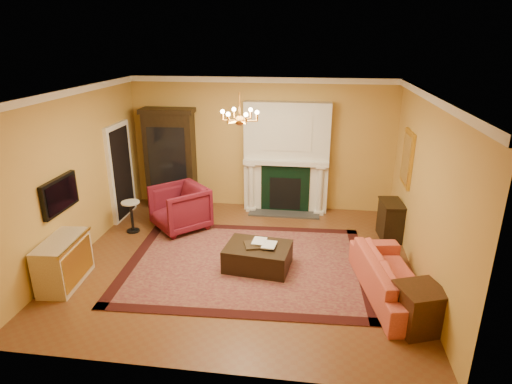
% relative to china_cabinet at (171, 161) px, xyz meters
% --- Properties ---
extents(floor, '(6.00, 5.50, 0.02)m').
position_rel_china_cabinet_xyz_m(floor, '(2.08, -2.49, -1.12)').
color(floor, brown).
rests_on(floor, ground).
extents(ceiling, '(6.00, 5.50, 0.02)m').
position_rel_china_cabinet_xyz_m(ceiling, '(2.08, -2.49, 1.90)').
color(ceiling, silver).
rests_on(ceiling, wall_back).
extents(wall_back, '(6.00, 0.02, 3.00)m').
position_rel_china_cabinet_xyz_m(wall_back, '(2.08, 0.27, 0.39)').
color(wall_back, gold).
rests_on(wall_back, floor).
extents(wall_front, '(6.00, 0.02, 3.00)m').
position_rel_china_cabinet_xyz_m(wall_front, '(2.08, -5.25, 0.39)').
color(wall_front, gold).
rests_on(wall_front, floor).
extents(wall_left, '(0.02, 5.50, 3.00)m').
position_rel_china_cabinet_xyz_m(wall_left, '(-0.93, -2.49, 0.39)').
color(wall_left, gold).
rests_on(wall_left, floor).
extents(wall_right, '(0.02, 5.50, 3.00)m').
position_rel_china_cabinet_xyz_m(wall_right, '(5.09, -2.49, 0.39)').
color(wall_right, gold).
rests_on(wall_right, floor).
extents(fireplace, '(1.90, 0.70, 2.50)m').
position_rel_china_cabinet_xyz_m(fireplace, '(2.68, 0.08, 0.09)').
color(fireplace, silver).
rests_on(fireplace, wall_back).
extents(crown_molding, '(6.00, 5.50, 0.12)m').
position_rel_china_cabinet_xyz_m(crown_molding, '(2.08, -1.53, 1.83)').
color(crown_molding, white).
rests_on(crown_molding, ceiling).
extents(doorway, '(0.08, 1.05, 2.10)m').
position_rel_china_cabinet_xyz_m(doorway, '(-0.87, -0.79, -0.06)').
color(doorway, white).
rests_on(doorway, wall_left).
extents(tv_panel, '(0.09, 0.95, 0.58)m').
position_rel_china_cabinet_xyz_m(tv_panel, '(-0.87, -3.09, 0.24)').
color(tv_panel, black).
rests_on(tv_panel, wall_left).
extents(gilt_mirror, '(0.06, 0.76, 1.05)m').
position_rel_china_cabinet_xyz_m(gilt_mirror, '(5.05, -1.09, 0.54)').
color(gilt_mirror, gold).
rests_on(gilt_mirror, wall_right).
extents(chandelier, '(0.63, 0.55, 0.53)m').
position_rel_china_cabinet_xyz_m(chandelier, '(2.08, -2.49, 1.50)').
color(chandelier, gold).
rests_on(chandelier, ceiling).
extents(oriental_rug, '(4.38, 3.37, 0.02)m').
position_rel_china_cabinet_xyz_m(oriental_rug, '(2.18, -2.58, -1.10)').
color(oriental_rug, '#4E101F').
rests_on(oriental_rug, floor).
extents(china_cabinet, '(1.13, 0.56, 2.22)m').
position_rel_china_cabinet_xyz_m(china_cabinet, '(0.00, 0.00, 0.00)').
color(china_cabinet, black).
rests_on(china_cabinet, floor).
extents(wingback_armchair, '(1.36, 1.36, 1.02)m').
position_rel_china_cabinet_xyz_m(wingback_armchair, '(0.58, -1.28, -0.60)').
color(wingback_armchair, maroon).
rests_on(wingback_armchair, floor).
extents(pedestal_table, '(0.37, 0.37, 0.66)m').
position_rel_china_cabinet_xyz_m(pedestal_table, '(-0.37, -1.57, -0.72)').
color(pedestal_table, black).
rests_on(pedestal_table, floor).
extents(commode, '(0.57, 1.08, 0.78)m').
position_rel_china_cabinet_xyz_m(commode, '(-0.65, -3.61, -0.72)').
color(commode, beige).
rests_on(commode, floor).
extents(coral_sofa, '(1.00, 2.22, 0.84)m').
position_rel_china_cabinet_xyz_m(coral_sofa, '(4.59, -3.23, -0.69)').
color(coral_sofa, '#DA5745').
rests_on(coral_sofa, floor).
extents(end_table, '(0.69, 0.69, 0.62)m').
position_rel_china_cabinet_xyz_m(end_table, '(4.80, -4.05, -0.80)').
color(end_table, '#3C1C10').
rests_on(end_table, floor).
extents(console_table, '(0.44, 0.69, 0.74)m').
position_rel_china_cabinet_xyz_m(console_table, '(4.86, -1.14, -0.74)').
color(console_table, black).
rests_on(console_table, floor).
extents(leather_ottoman, '(1.18, 0.92, 0.41)m').
position_rel_china_cabinet_xyz_m(leather_ottoman, '(2.40, -2.69, -0.89)').
color(leather_ottoman, black).
rests_on(leather_ottoman, oriental_rug).
extents(ottoman_tray, '(0.51, 0.45, 0.03)m').
position_rel_china_cabinet_xyz_m(ottoman_tray, '(2.39, -2.67, -0.67)').
color(ottoman_tray, black).
rests_on(ottoman_tray, leather_ottoman).
extents(book_a, '(0.23, 0.05, 0.31)m').
position_rel_china_cabinet_xyz_m(book_a, '(2.30, -2.58, -0.50)').
color(book_a, gray).
rests_on(book_a, ottoman_tray).
extents(book_b, '(0.23, 0.05, 0.32)m').
position_rel_china_cabinet_xyz_m(book_b, '(2.48, -2.69, -0.50)').
color(book_b, gray).
rests_on(book_b, ottoman_tray).
extents(topiary_left, '(0.14, 0.14, 0.39)m').
position_rel_china_cabinet_xyz_m(topiary_left, '(1.96, 0.04, 0.33)').
color(topiary_left, gray).
rests_on(topiary_left, fireplace).
extents(topiary_right, '(0.17, 0.17, 0.45)m').
position_rel_china_cabinet_xyz_m(topiary_right, '(3.22, 0.04, 0.37)').
color(topiary_right, gray).
rests_on(topiary_right, fireplace).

